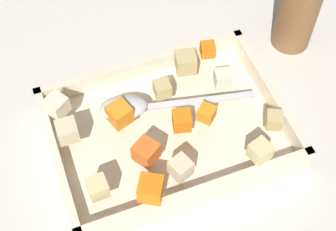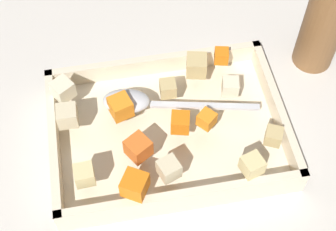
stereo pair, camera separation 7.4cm
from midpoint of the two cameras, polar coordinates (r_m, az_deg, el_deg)
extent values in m
plane|color=beige|center=(0.78, 1.86, -3.84)|extent=(4.00, 4.00, 0.00)
cube|color=beige|center=(0.78, 2.70, -2.30)|extent=(0.36, 0.26, 0.01)
cube|color=beige|center=(0.71, 4.82, -9.56)|extent=(0.36, 0.01, 0.03)
cube|color=beige|center=(0.83, 1.04, 5.64)|extent=(0.36, 0.01, 0.03)
cube|color=beige|center=(0.76, -10.07, -3.28)|extent=(0.01, 0.26, 0.03)
cube|color=beige|center=(0.81, 14.81, 0.55)|extent=(0.01, 0.26, 0.03)
cube|color=orange|center=(0.71, -0.40, -3.92)|extent=(0.04, 0.04, 0.03)
cube|color=orange|center=(0.74, 7.23, -0.51)|extent=(0.03, 0.03, 0.02)
cube|color=orange|center=(0.73, 4.27, -0.91)|extent=(0.03, 0.03, 0.03)
cube|color=orange|center=(0.82, 8.68, 6.52)|extent=(0.03, 0.03, 0.02)
cube|color=orange|center=(0.74, -2.58, 0.78)|extent=(0.04, 0.04, 0.03)
cube|color=orange|center=(0.68, -0.65, -8.12)|extent=(0.04, 0.04, 0.03)
cube|color=#E0CC89|center=(0.69, -6.45, -6.95)|extent=(0.03, 0.03, 0.03)
cube|color=beige|center=(0.74, -8.59, -0.23)|extent=(0.03, 0.03, 0.03)
cube|color=tan|center=(0.74, 14.70, -2.49)|extent=(0.03, 0.03, 0.02)
cube|color=tan|center=(0.77, 2.75, 2.90)|extent=(0.03, 0.03, 0.02)
cube|color=beige|center=(0.78, 9.80, 3.08)|extent=(0.03, 0.03, 0.02)
cube|color=#E0CC89|center=(0.71, 12.51, -5.76)|extent=(0.03, 0.03, 0.03)
cube|color=beige|center=(0.77, -9.20, 2.73)|extent=(0.04, 0.04, 0.03)
cube|color=tan|center=(0.79, 5.93, 5.48)|extent=(0.04, 0.04, 0.03)
cube|color=beige|center=(0.69, 2.97, -6.33)|extent=(0.04, 0.04, 0.03)
ellipsoid|color=silver|center=(0.76, -1.98, 1.46)|extent=(0.08, 0.06, 0.02)
cube|color=silver|center=(0.76, 6.96, 0.88)|extent=(0.16, 0.04, 0.01)
cylinder|color=brown|center=(0.86, 19.94, 10.25)|extent=(0.07, 0.07, 0.20)
camera|label=1|loc=(0.04, -87.13, 4.29)|focal=53.73mm
camera|label=2|loc=(0.04, 92.87, -4.29)|focal=53.73mm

